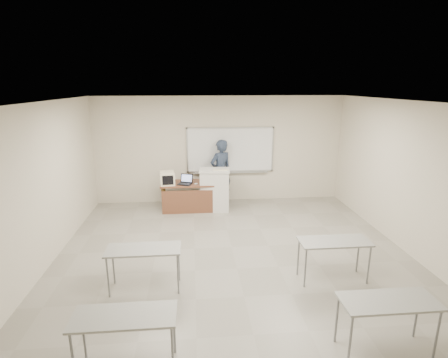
{
  "coord_description": "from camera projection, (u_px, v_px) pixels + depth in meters",
  "views": [
    {
      "loc": [
        -0.77,
        -5.75,
        3.3
      ],
      "look_at": [
        -0.04,
        2.2,
        1.13
      ],
      "focal_mm": 28.0,
      "sensor_mm": 36.0,
      "label": 1
    }
  ],
  "objects": [
    {
      "name": "crt_monitor",
      "position": [
        167.0,
        178.0,
        9.15
      ],
      "size": [
        0.37,
        0.42,
        0.35
      ],
      "rotation": [
        0.0,
        0.0,
        0.12
      ],
      "color": "beige",
      "rests_on": "instructor_desk"
    },
    {
      "name": "floor",
      "position": [
        237.0,
        269.0,
        6.46
      ],
      "size": [
        7.0,
        8.0,
        0.01
      ],
      "primitive_type": "cube",
      "color": "gray",
      "rests_on": "ground"
    },
    {
      "name": "instructor_desk",
      "position": [
        189.0,
        191.0,
        9.3
      ],
      "size": [
        1.47,
        0.74,
        0.75
      ],
      "rotation": [
        0.0,
        0.0,
        -0.0
      ],
      "color": "brown",
      "rests_on": "floor"
    },
    {
      "name": "whiteboard",
      "position": [
        230.0,
        150.0,
        9.91
      ],
      "size": [
        2.48,
        0.1,
        1.31
      ],
      "color": "white",
      "rests_on": "floor"
    },
    {
      "name": "laptop",
      "position": [
        185.0,
        182.0,
        9.21
      ],
      "size": [
        0.34,
        0.31,
        0.25
      ],
      "rotation": [
        0.0,
        0.0,
        -0.37
      ],
      "color": "black",
      "rests_on": "instructor_desk"
    },
    {
      "name": "student_desks",
      "position": [
        249.0,
        275.0,
        4.99
      ],
      "size": [
        4.4,
        2.2,
        0.73
      ],
      "color": "gray",
      "rests_on": "floor"
    },
    {
      "name": "mouse",
      "position": [
        196.0,
        184.0,
        9.18
      ],
      "size": [
        0.11,
        0.08,
        0.04
      ],
      "primitive_type": "ellipsoid",
      "rotation": [
        0.0,
        0.0,
        0.14
      ],
      "color": "#B9BDC1",
      "rests_on": "instructor_desk"
    },
    {
      "name": "podium",
      "position": [
        215.0,
        190.0,
        9.37
      ],
      "size": [
        0.8,
        0.58,
        1.12
      ],
      "rotation": [
        0.0,
        0.0,
        -0.11
      ],
      "color": "silver",
      "rests_on": "floor"
    },
    {
      "name": "keyboard",
      "position": [
        221.0,
        170.0,
        9.12
      ],
      "size": [
        0.41,
        0.16,
        0.02
      ],
      "primitive_type": "cube",
      "rotation": [
        0.0,
        0.0,
        -0.06
      ],
      "color": "beige",
      "rests_on": "podium"
    },
    {
      "name": "presenter",
      "position": [
        221.0,
        172.0,
        9.87
      ],
      "size": [
        0.79,
        0.7,
        1.83
      ],
      "primitive_type": "imported",
      "rotation": [
        0.0,
        0.0,
        3.63
      ],
      "color": "black",
      "rests_on": "floor"
    }
  ]
}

